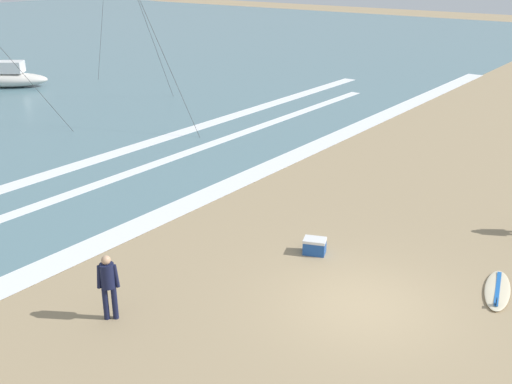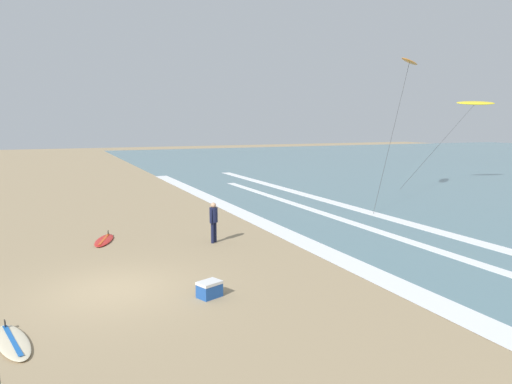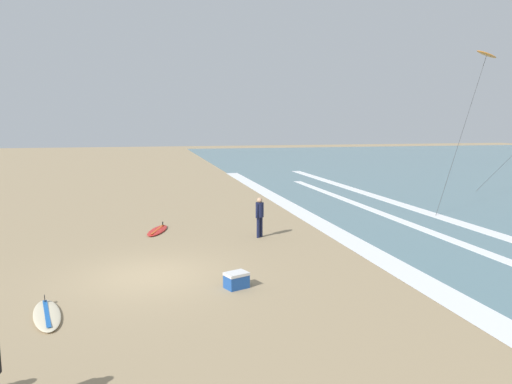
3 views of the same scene
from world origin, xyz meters
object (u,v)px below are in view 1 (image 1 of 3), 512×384
at_px(offshore_boat, 6,78).
at_px(cooler_box, 315,246).
at_px(surfer_right_near, 108,282).
at_px(surfboard_near_water, 497,290).

distance_m(offshore_boat, cooler_box, 28.74).
height_order(surfer_right_near, offshore_boat, offshore_boat).
distance_m(surfer_right_near, cooler_box, 5.95).
bearing_deg(surfer_right_near, cooler_box, -19.84).
height_order(offshore_boat, cooler_box, offshore_boat).
xyz_separation_m(surfer_right_near, surfboard_near_water, (6.48, -6.72, -0.91)).
xyz_separation_m(surfer_right_near, offshore_boat, (13.64, 25.57, -0.40)).
relative_size(surfer_right_near, cooler_box, 2.18).
height_order(surfboard_near_water, offshore_boat, offshore_boat).
xyz_separation_m(surfer_right_near, cooler_box, (5.56, -2.01, -0.74)).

